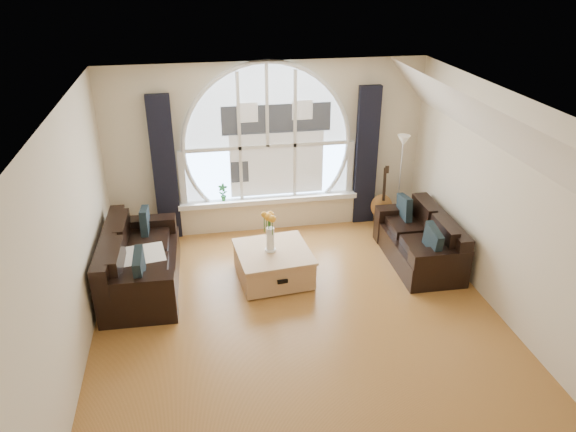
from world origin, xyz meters
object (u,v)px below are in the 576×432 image
at_px(floor_lamp, 399,184).
at_px(potted_plant, 223,192).
at_px(sofa_right, 419,237).
at_px(coffee_chest, 273,263).
at_px(vase_flowers, 270,225).
at_px(guitar, 383,194).
at_px(sofa_left, 141,261).

distance_m(floor_lamp, potted_plant, 2.82).
height_order(sofa_right, floor_lamp, floor_lamp).
bearing_deg(coffee_chest, vase_flowers, 165.97).
bearing_deg(floor_lamp, guitar, 125.55).
xyz_separation_m(sofa_right, floor_lamp, (0.06, 1.07, 0.40)).
distance_m(coffee_chest, guitar, 2.50).
bearing_deg(vase_flowers, sofa_left, 176.20).
height_order(sofa_left, vase_flowers, vase_flowers).
bearing_deg(sofa_left, floor_lamp, 16.02).
relative_size(sofa_left, vase_flowers, 2.66).
distance_m(sofa_right, coffee_chest, 2.17).
bearing_deg(potted_plant, guitar, -3.33).
relative_size(vase_flowers, floor_lamp, 0.44).
relative_size(vase_flowers, guitar, 0.66).
bearing_deg(vase_flowers, coffee_chest, -8.63).
bearing_deg(potted_plant, floor_lamp, -8.10).
xyz_separation_m(sofa_right, guitar, (-0.11, 1.31, 0.13)).
height_order(sofa_left, guitar, guitar).
height_order(floor_lamp, guitar, floor_lamp).
height_order(guitar, potted_plant, guitar).
relative_size(guitar, potted_plant, 3.73).
height_order(sofa_right, potted_plant, potted_plant).
distance_m(sofa_left, floor_lamp, 4.16).
relative_size(floor_lamp, potted_plant, 5.63).
distance_m(vase_flowers, potted_plant, 1.64).
distance_m(floor_lamp, guitar, 0.40).
distance_m(coffee_chest, vase_flowers, 0.59).
height_order(coffee_chest, floor_lamp, floor_lamp).
bearing_deg(sofa_left, coffee_chest, -2.36).
bearing_deg(coffee_chest, guitar, 28.95).
relative_size(sofa_left, sofa_right, 1.13).
xyz_separation_m(coffee_chest, floor_lamp, (2.23, 1.16, 0.56)).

